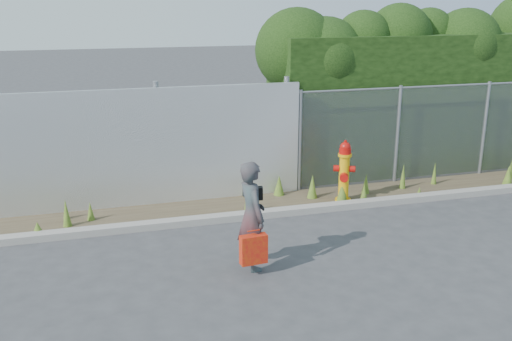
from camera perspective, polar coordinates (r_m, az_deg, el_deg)
name	(u,v)px	position (r m, az deg, el deg)	size (l,w,h in m)	color
ground	(301,259)	(8.63, 4.51, -8.82)	(80.00, 80.00, 0.00)	#38383B
curb	(266,213)	(10.17, 1.02, -4.32)	(16.00, 0.22, 0.12)	gray
weed_strip	(300,195)	(10.93, 4.44, -2.45)	(16.00, 1.20, 0.54)	#473928
corrugated_fence	(72,153)	(10.63, -17.94, 1.69)	(8.50, 0.21, 2.30)	silver
chainlink_fence	(442,131)	(12.73, 18.08, 3.74)	(6.50, 0.07, 2.05)	gray
hedge	(424,76)	(13.48, 16.49, 9.09)	(7.72, 2.07, 3.92)	black
fire_hydrant	(344,173)	(10.86, 8.82, -0.20)	(0.41, 0.36, 1.21)	#E4A60C
woman	(252,216)	(8.05, -0.43, -4.53)	(0.58, 0.38, 1.59)	#0E585A
red_tote_bag	(254,249)	(7.96, -0.25, -7.88)	(0.38, 0.14, 0.50)	red
black_shoulder_bag	(254,193)	(8.08, -0.20, -2.29)	(0.25, 0.10, 0.18)	black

